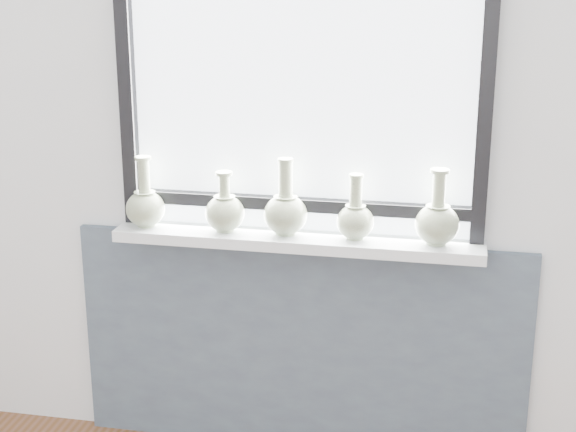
% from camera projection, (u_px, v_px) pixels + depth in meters
% --- Properties ---
extents(back_wall, '(3.60, 0.02, 2.60)m').
position_uv_depth(back_wall, '(302.00, 118.00, 3.10)').
color(back_wall, silver).
rests_on(back_wall, ground).
extents(apron_panel, '(1.70, 0.03, 0.86)m').
position_uv_depth(apron_panel, '(300.00, 347.00, 3.33)').
color(apron_panel, '#4A5A68').
rests_on(apron_panel, ground).
extents(windowsill, '(1.32, 0.18, 0.04)m').
position_uv_depth(windowsill, '(297.00, 240.00, 3.13)').
color(windowsill, silver).
rests_on(windowsill, apron_panel).
extents(window, '(1.30, 0.06, 1.05)m').
position_uv_depth(window, '(301.00, 80.00, 3.02)').
color(window, black).
rests_on(window, windowsill).
extents(vase_a, '(0.14, 0.14, 0.26)m').
position_uv_depth(vase_a, '(145.00, 205.00, 3.20)').
color(vase_a, '#9BA985').
rests_on(vase_a, windowsill).
extents(vase_b, '(0.14, 0.14, 0.22)m').
position_uv_depth(vase_b, '(225.00, 211.00, 3.15)').
color(vase_b, '#9BA985').
rests_on(vase_b, windowsill).
extents(vase_c, '(0.16, 0.16, 0.28)m').
position_uv_depth(vase_c, '(286.00, 211.00, 3.11)').
color(vase_c, '#9BA985').
rests_on(vase_c, windowsill).
extents(vase_d, '(0.13, 0.13, 0.23)m').
position_uv_depth(vase_d, '(355.00, 218.00, 3.07)').
color(vase_d, '#9BA985').
rests_on(vase_d, windowsill).
extents(vase_e, '(0.15, 0.15, 0.27)m').
position_uv_depth(vase_e, '(437.00, 221.00, 3.01)').
color(vase_e, '#9BA985').
rests_on(vase_e, windowsill).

